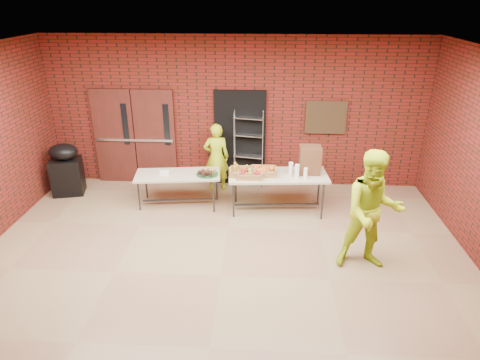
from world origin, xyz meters
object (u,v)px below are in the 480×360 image
table_left (178,177)px  covered_grill (66,169)px  wire_rack (248,150)px  volunteer_woman (216,157)px  volunteer_man (372,211)px  table_right (278,177)px  coffee_dispenser (310,160)px

table_left → covered_grill: covered_grill is taller
wire_rack → volunteer_woman: 0.72m
wire_rack → volunteer_man: size_ratio=0.89×
table_right → volunteer_woman: 1.58m
wire_rack → covered_grill: wire_rack is taller
covered_grill → volunteer_woman: 3.16m
coffee_dispenser → volunteer_man: 2.04m
volunteer_man → coffee_dispenser: bearing=110.7°
volunteer_man → wire_rack: bearing=122.9°
wire_rack → table_right: size_ratio=0.88×
wire_rack → volunteer_man: 3.51m
wire_rack → volunteer_woman: (-0.67, -0.22, -0.11)m
table_right → volunteer_man: volunteer_man is taller
wire_rack → volunteer_woman: wire_rack is taller
table_left → volunteer_man: bearing=-36.6°
coffee_dispenser → volunteer_woman: 2.06m
table_left → coffee_dispenser: coffee_dispenser is taller
volunteer_woman → covered_grill: bearing=-0.7°
coffee_dispenser → covered_grill: coffee_dispenser is taller
covered_grill → volunteer_man: 6.23m
volunteer_woman → volunteer_man: bearing=127.1°
table_right → covered_grill: bearing=168.7°
wire_rack → volunteer_woman: bearing=-150.1°
wire_rack → volunteer_man: (1.96, -2.91, 0.11)m
volunteer_woman → coffee_dispenser: bearing=149.7°
table_right → coffee_dispenser: (0.60, 0.12, 0.33)m
covered_grill → volunteer_man: bearing=-35.2°
volunteer_man → volunteer_woman: bearing=133.3°
wire_rack → table_right: wire_rack is taller
table_right → coffee_dispenser: coffee_dispenser is taller
covered_grill → volunteer_man: size_ratio=0.58×
table_right → coffee_dispenser: 0.69m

